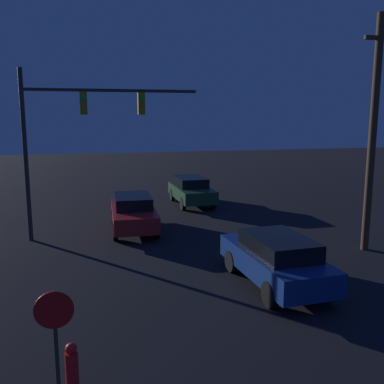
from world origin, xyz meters
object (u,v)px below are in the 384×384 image
stop_sign (55,335)px  utility_pole (373,133)px  fire_hydrant (72,367)px  car_mid (133,212)px  car_far (191,190)px  car_near (276,259)px  traffic_signal_mast (72,126)px

stop_sign → utility_pole: bearing=32.9°
fire_hydrant → car_mid: bearing=77.8°
car_mid → car_far: (3.86, 4.92, 0.00)m
car_far → fire_hydrant: 17.07m
stop_sign → fire_hydrant: stop_sign is taller
car_near → utility_pole: size_ratio=0.53×
car_near → fire_hydrant: car_near is taller
car_near → traffic_signal_mast: (-5.84, 6.78, 3.80)m
stop_sign → car_mid: bearing=77.9°
stop_sign → fire_hydrant: size_ratio=2.49×
car_near → car_mid: same height
car_far → stop_sign: 17.97m
car_near → fire_hydrant: size_ratio=4.83×
car_mid → utility_pole: (8.20, -4.90, 3.56)m
fire_hydrant → traffic_signal_mast: bearing=90.3°
car_far → fire_hydrant: car_far is taller
car_near → car_mid: (-3.40, 7.29, 0.00)m
car_near → stop_sign: stop_sign is taller
traffic_signal_mast → stop_sign: bearing=-90.6°
car_far → stop_sign: size_ratio=1.91×
car_mid → fire_hydrant: (-2.37, -10.97, -0.37)m
car_near → car_mid: 8.05m
car_mid → traffic_signal_mast: (-2.43, -0.51, 3.80)m
traffic_signal_mast → stop_sign: size_ratio=3.03×
car_far → traffic_signal_mast: traffic_signal_mast is taller
car_far → car_near: bearing=87.1°
car_mid → traffic_signal_mast: 4.54m
traffic_signal_mast → stop_sign: 11.73m
stop_sign → utility_pole: utility_pole is taller
car_far → traffic_signal_mast: bearing=40.1°
fire_hydrant → car_far: bearing=68.6°
car_mid → car_far: bearing=-125.8°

